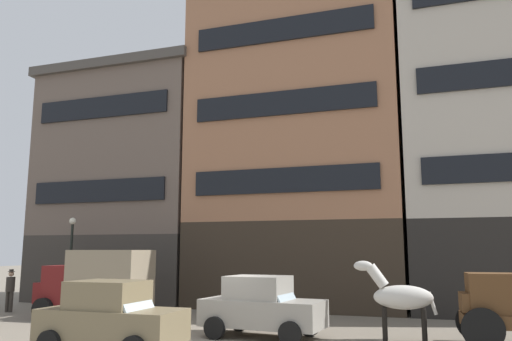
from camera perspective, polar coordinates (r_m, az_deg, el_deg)
ground_plane at (r=15.68m, az=-4.64°, el=-18.70°), size 120.00×120.00×0.00m
building_far_left at (r=28.57m, az=-13.90°, el=-1.50°), size 9.38×6.76×12.46m
building_center_left at (r=25.44m, az=4.94°, el=5.96°), size 10.39×6.76×18.36m
building_center_right at (r=24.73m, az=26.22°, el=4.06°), size 8.70×6.76×15.62m
cargo_wagon at (r=15.79m, az=27.22°, el=-13.48°), size 2.96×1.62×1.98m
draft_horse at (r=15.63m, az=16.14°, el=-13.71°), size 2.35×0.67×2.30m
delivery_truck_near at (r=20.59m, az=-17.74°, el=-12.02°), size 4.41×2.27×2.62m
sedan_dark at (r=15.69m, az=0.65°, el=-15.35°), size 3.85×2.17×1.83m
sedan_light at (r=13.81m, az=-16.31°, el=-15.85°), size 3.71×1.89×1.83m
pedestrian_officer at (r=24.36m, az=-26.38°, el=-12.04°), size 0.41×0.41×1.79m
streetlamp_curbside at (r=24.91m, az=-20.45°, el=-8.42°), size 0.32×0.32×4.12m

